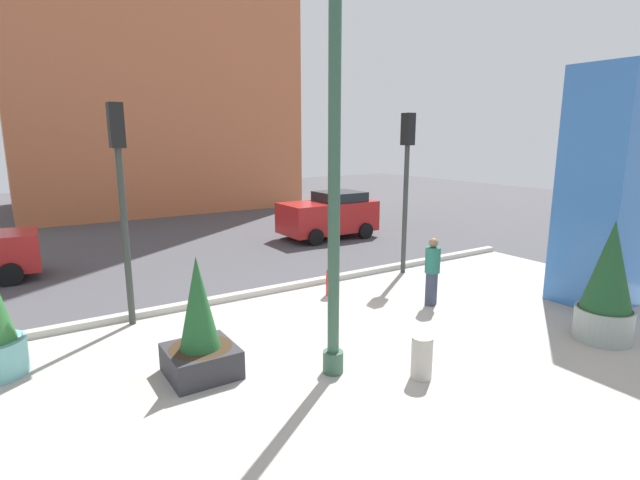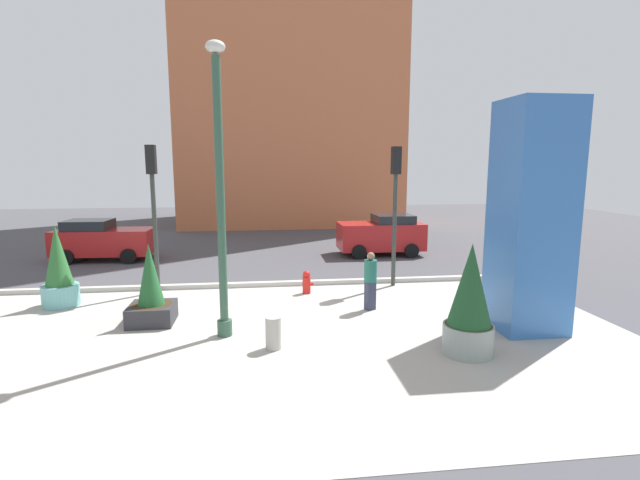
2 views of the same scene
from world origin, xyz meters
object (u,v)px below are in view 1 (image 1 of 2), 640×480
lamp_post (334,182)px  concrete_bollard (422,358)px  potted_plant_curbside (200,331)px  potted_plant_mid_plaza (608,285)px  pedestrian_on_sidewalk (432,268)px  traffic_light_far_side (406,167)px  art_pillar_blue (604,189)px  fire_hydrant (331,282)px  car_passing_lane (329,215)px  traffic_light_corner (120,179)px

lamp_post → concrete_bollard: 3.32m
potted_plant_curbside → potted_plant_mid_plaza: bearing=-22.0°
potted_plant_mid_plaza → pedestrian_on_sidewalk: 3.66m
traffic_light_far_side → art_pillar_blue: bearing=-65.0°
lamp_post → fire_hydrant: size_ratio=9.10×
car_passing_lane → pedestrian_on_sidewalk: bearing=-106.7°
pedestrian_on_sidewalk → car_passing_lane: bearing=73.3°
fire_hydrant → concrete_bollard: 4.65m
fire_hydrant → traffic_light_far_side: size_ratio=0.16×
concrete_bollard → pedestrian_on_sidewalk: 3.85m
potted_plant_mid_plaza → pedestrian_on_sidewalk: potted_plant_mid_plaza is taller
lamp_post → art_pillar_blue: 7.52m
potted_plant_curbside → lamp_post: bearing=-30.8°
potted_plant_mid_plaza → potted_plant_curbside: 7.90m
art_pillar_blue → concrete_bollard: art_pillar_blue is taller
traffic_light_corner → art_pillar_blue: bearing=-25.1°
lamp_post → concrete_bollard: (1.15, -0.98, -2.95)m
potted_plant_curbside → traffic_light_far_side: 8.25m
lamp_post → traffic_light_corner: 4.91m
lamp_post → traffic_light_far_side: lamp_post is taller
lamp_post → fire_hydrant: bearing=56.4°
pedestrian_on_sidewalk → fire_hydrant: bearing=130.2°
fire_hydrant → pedestrian_on_sidewalk: 2.59m
art_pillar_blue → car_passing_lane: 10.33m
car_passing_lane → pedestrian_on_sidewalk: car_passing_lane is taller
fire_hydrant → potted_plant_mid_plaza: bearing=-60.3°
traffic_light_corner → potted_plant_curbside: bearing=-81.1°
art_pillar_blue → lamp_post: bearing=176.9°
potted_plant_mid_plaza → fire_hydrant: 6.16m
traffic_light_far_side → car_passing_lane: bearing=79.6°
traffic_light_corner → pedestrian_on_sidewalk: 7.30m
art_pillar_blue → concrete_bollard: size_ratio=7.54×
art_pillar_blue → traffic_light_far_side: (-2.12, 4.54, 0.34)m
fire_hydrant → traffic_light_far_side: traffic_light_far_side is taller
lamp_post → traffic_light_corner: lamp_post is taller
potted_plant_mid_plaza → concrete_bollard: 4.36m
potted_plant_mid_plaza → pedestrian_on_sidewalk: (-1.40, 3.38, -0.22)m
car_passing_lane → pedestrian_on_sidewalk: 8.45m
traffic_light_corner → pedestrian_on_sidewalk: (6.41, -2.67, -2.25)m
potted_plant_mid_plaza → fire_hydrant: bearing=119.7°
art_pillar_blue → traffic_light_far_side: art_pillar_blue is taller
art_pillar_blue → traffic_light_corner: bearing=154.9°
art_pillar_blue → potted_plant_curbside: 9.79m
car_passing_lane → fire_hydrant: bearing=-123.3°
art_pillar_blue → potted_plant_curbside: bearing=170.6°
potted_plant_mid_plaza → traffic_light_corner: size_ratio=0.52×
art_pillar_blue → car_passing_lane: (-1.10, 10.09, -1.89)m
potted_plant_curbside → fire_hydrant: (4.29, 2.35, -0.44)m
concrete_bollard → lamp_post: bearing=139.7°
art_pillar_blue → pedestrian_on_sidewalk: size_ratio=3.37×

